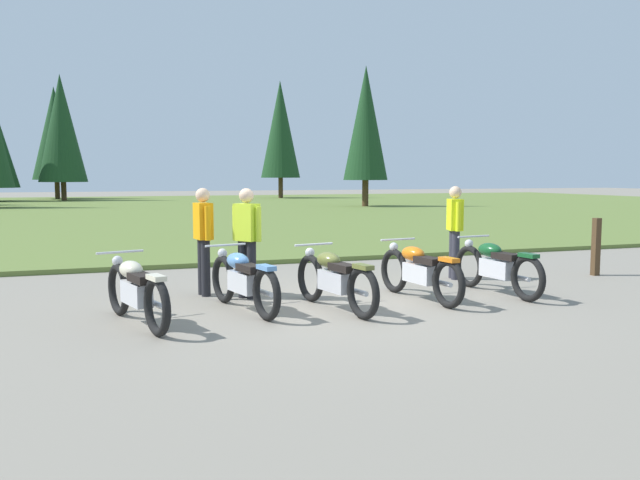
{
  "coord_description": "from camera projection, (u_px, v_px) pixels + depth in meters",
  "views": [
    {
      "loc": [
        -3.18,
        -8.53,
        1.86
      ],
      "look_at": [
        0.0,
        0.6,
        0.9
      ],
      "focal_mm": 36.54,
      "sensor_mm": 36.0,
      "label": 1
    }
  ],
  "objects": [
    {
      "name": "ground_plane",
      "position": [
        334.0,
        307.0,
        9.24
      ],
      "size": [
        140.0,
        140.0,
        0.0
      ],
      "primitive_type": "plane",
      "color": "gray"
    },
    {
      "name": "motorcycle_british_green",
      "position": [
        496.0,
        266.0,
        10.23
      ],
      "size": [
        0.62,
        2.1,
        0.88
      ],
      "color": "black",
      "rests_on": "ground"
    },
    {
      "name": "motorcycle_cream",
      "position": [
        136.0,
        290.0,
        8.09
      ],
      "size": [
        0.79,
        2.05,
        0.88
      ],
      "color": "black",
      "rests_on": "ground"
    },
    {
      "name": "motorcycle_orange",
      "position": [
        419.0,
        271.0,
        9.74
      ],
      "size": [
        0.63,
        2.1,
        0.88
      ],
      "color": "black",
      "rests_on": "ground"
    },
    {
      "name": "grass_moorland",
      "position": [
        158.0,
        210.0,
        34.19
      ],
      "size": [
        80.0,
        44.0,
        0.1
      ],
      "primitive_type": "cube",
      "color": "#5B7033",
      "rests_on": "ground"
    },
    {
      "name": "rider_in_hivis_vest",
      "position": [
        455.0,
        226.0,
        11.67
      ],
      "size": [
        0.31,
        0.53,
        1.67
      ],
      "color": "#2D2D38",
      "rests_on": "ground"
    },
    {
      "name": "forest_treeline",
      "position": [
        29.0,
        131.0,
        41.03
      ],
      "size": [
        34.72,
        27.85,
        9.17
      ],
      "color": "#47331E",
      "rests_on": "ground"
    },
    {
      "name": "rider_checking_bike",
      "position": [
        247.0,
        236.0,
        9.8
      ],
      "size": [
        0.39,
        0.47,
        1.67
      ],
      "color": "black",
      "rests_on": "ground"
    },
    {
      "name": "motorcycle_sky_blue",
      "position": [
        243.0,
        279.0,
        8.93
      ],
      "size": [
        0.73,
        2.07,
        0.88
      ],
      "color": "black",
      "rests_on": "ground"
    },
    {
      "name": "motorcycle_olive",
      "position": [
        335.0,
        279.0,
        9.01
      ],
      "size": [
        0.69,
        2.08,
        0.88
      ],
      "color": "black",
      "rests_on": "ground"
    },
    {
      "name": "rider_with_back_turned",
      "position": [
        203.0,
        235.0,
        10.05
      ],
      "size": [
        0.27,
        0.55,
        1.67
      ],
      "color": "black",
      "rests_on": "ground"
    },
    {
      "name": "trail_marker_post",
      "position": [
        596.0,
        247.0,
        12.11
      ],
      "size": [
        0.12,
        0.12,
        1.07
      ],
      "primitive_type": "cube",
      "color": "#47331E",
      "rests_on": "ground"
    }
  ]
}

